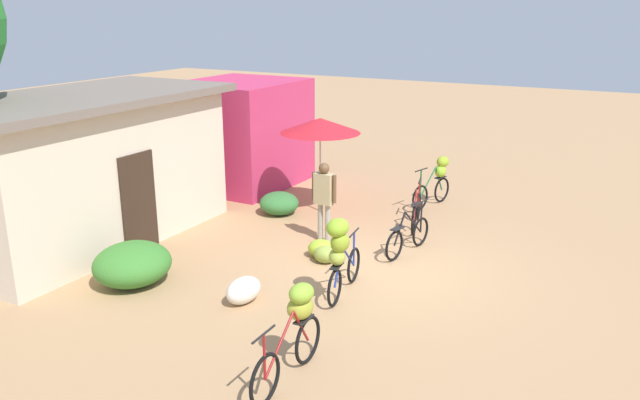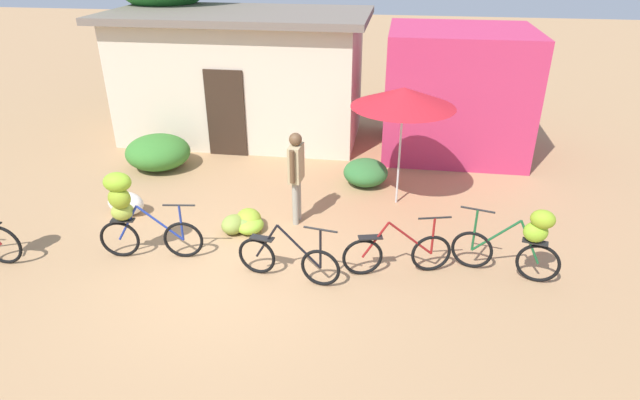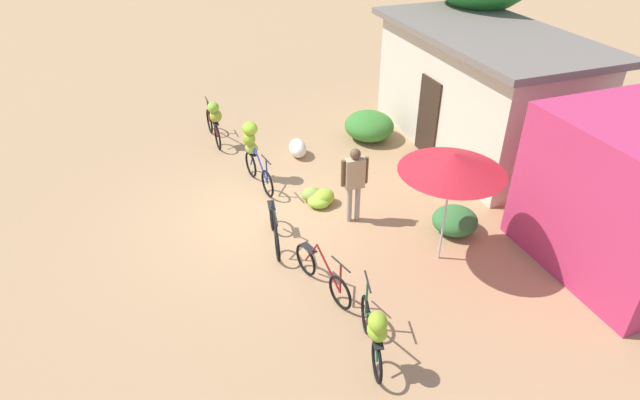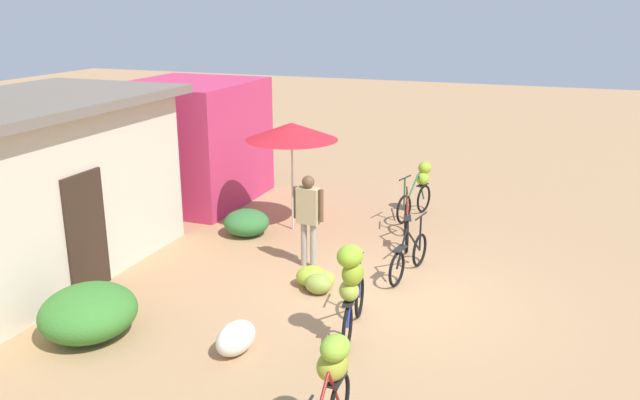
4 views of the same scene
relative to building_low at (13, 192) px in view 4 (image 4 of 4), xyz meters
The scene contains 14 objects.
ground_plane 6.50m from the building_low, 76.27° to the right, with size 60.00×60.00×0.00m, color tan.
building_low is the anchor object (origin of this frame).
shop_pink 5.20m from the building_low, ahead, with size 3.20×2.80×2.82m, color #C4315D.
hedge_bush_front_left 2.99m from the building_low, 117.79° to the right, with size 1.41×1.33×0.75m, color #3A7C2D.
hedge_bush_front_right 4.41m from the building_low, 38.26° to the right, with size 0.91×0.93×0.53m, color #337236.
market_umbrella 5.23m from the building_low, 40.25° to the right, with size 1.88×1.88×2.26m.
bicycle_leftmost 6.91m from the building_low, 110.38° to the right, with size 1.77×0.43×1.25m.
bicycle_near_pile 5.99m from the building_low, 91.09° to the right, with size 1.64×0.41×1.47m.
bicycle_center_loaded 6.75m from the building_low, 68.58° to the right, with size 1.61×0.33×0.96m.
bicycle_by_shop 7.14m from the building_low, 55.10° to the right, with size 1.64×0.46×0.94m.
bicycle_rightmost 8.15m from the building_low, 44.02° to the right, with size 1.55×0.53×1.19m.
banana_pile_on_ground 5.26m from the building_low, 74.27° to the right, with size 0.84×0.80×0.35m.
produce_sack 4.88m from the building_low, 101.96° to the right, with size 0.70×0.44×0.44m, color silver.
person_vendor 4.96m from the building_low, 63.30° to the right, with size 0.23×0.58×1.69m.
Camera 4 is at (-9.48, -2.27, 4.56)m, focal length 36.66 mm.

